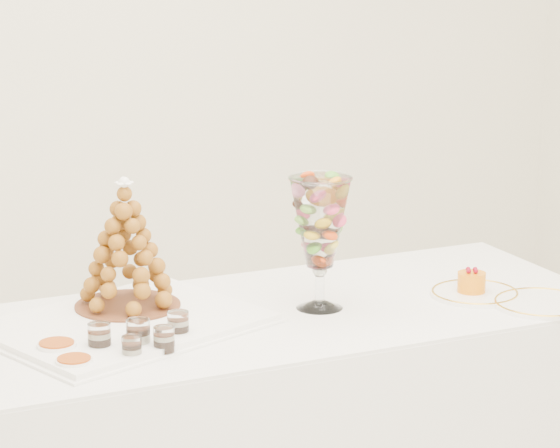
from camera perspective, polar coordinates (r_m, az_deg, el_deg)
name	(u,v)px	position (r m, az deg, el deg)	size (l,w,h in m)	color
buffet_table	(261,440)	(3.57, -0.84, -9.29)	(1.86, 0.75, 0.71)	white
lace_tray	(125,324)	(3.35, -6.71, -4.29)	(0.64, 0.48, 0.02)	white
macaron_vase	(320,224)	(3.43, 1.74, 0.00)	(0.16, 0.16, 0.35)	white
cake_plate	(475,294)	(3.63, 8.38, -2.98)	(0.24, 0.24, 0.01)	white
spare_plate	(542,304)	(3.58, 11.22, -3.39)	(0.26, 0.26, 0.01)	white
verrine_a	(99,339)	(3.17, -7.78, -4.91)	(0.06, 0.06, 0.07)	white
verrine_b	(138,335)	(3.18, -6.12, -4.78)	(0.06, 0.06, 0.08)	white
verrine_c	(178,326)	(3.25, -4.41, -4.39)	(0.05, 0.05, 0.07)	white
verrine_d	(132,349)	(3.11, -6.39, -5.37)	(0.05, 0.05, 0.06)	white
verrine_e	(164,341)	(3.15, -5.01, -5.03)	(0.05, 0.05, 0.07)	white
ramekin_back	(57,349)	(3.18, -9.58, -5.34)	(0.09, 0.09, 0.03)	white
ramekin_front	(74,365)	(3.08, -8.85, -6.00)	(0.09, 0.09, 0.03)	white
croquembouche	(126,244)	(3.41, -6.65, -0.87)	(0.27, 0.27, 0.34)	brown
mousse_cake	(472,282)	(3.62, 8.24, -2.47)	(0.08, 0.08, 0.07)	orange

